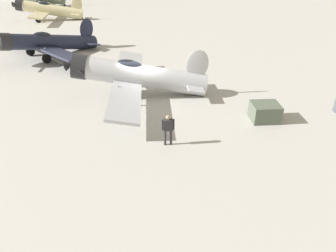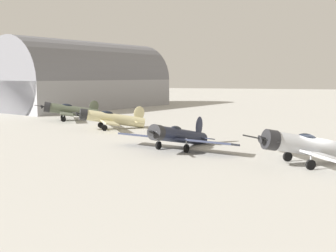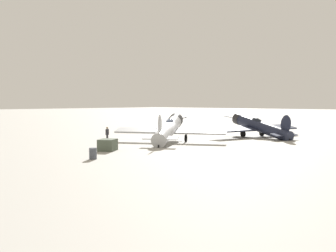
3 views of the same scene
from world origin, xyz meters
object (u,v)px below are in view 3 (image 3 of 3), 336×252
Objects in this scene: airplane_foreground at (169,129)px; fuel_drum at (93,154)px; ground_crew_mechanic at (107,133)px; airplane_mid_apron at (259,127)px; equipment_crate at (108,145)px.

fuel_drum is (-12.39, -3.63, -1.05)m from airplane_foreground.
ground_crew_mechanic is 11.21m from fuel_drum.
airplane_mid_apron is at bearing 28.99° from ground_crew_mechanic.
airplane_foreground reaches higher than equipment_crate.
equipment_crate is (-3.83, -4.97, -0.52)m from ground_crew_mechanic.
airplane_foreground is at bearing 16.31° from fuel_drum.
fuel_drum is at bearing -140.59° from equipment_crate.
airplane_foreground is 6.63× the size of ground_crew_mechanic.
ground_crew_mechanic is 0.82× the size of equipment_crate.
airplane_foreground reaches higher than airplane_mid_apron.
airplane_mid_apron reaches higher than fuel_drum.
equipment_crate is (-8.54, -0.46, -0.96)m from airplane_foreground.
airplane_foreground is at bearing 12.11° from ground_crew_mechanic.
airplane_mid_apron reaches higher than equipment_crate.
airplane_foreground is 12.95m from fuel_drum.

